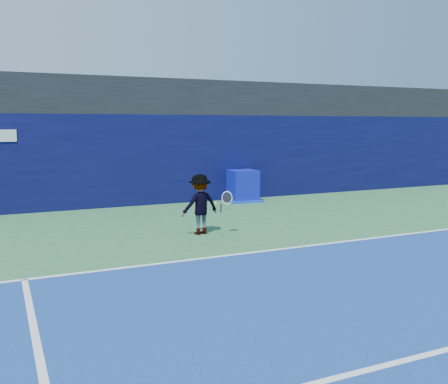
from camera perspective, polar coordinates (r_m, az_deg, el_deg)
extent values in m
plane|color=#316E3E|center=(8.46, 16.37, -10.99)|extent=(80.00, 80.00, 0.00)
cube|color=white|center=(10.80, 5.86, -6.59)|extent=(24.00, 0.10, 0.01)
cube|color=black|center=(18.33, -7.76, 10.55)|extent=(36.00, 3.00, 1.20)
cube|color=#0A0C3B|center=(17.39, -6.68, 3.80)|extent=(36.00, 1.00, 3.00)
cube|color=#0B12A6|center=(17.50, 2.17, 0.73)|extent=(0.97, 0.97, 1.09)
cube|color=#0E36C7|center=(17.57, 2.16, -0.92)|extent=(1.22, 1.22, 0.07)
imported|color=white|center=(12.20, -2.76, -1.42)|extent=(1.00, 0.65, 1.47)
cylinder|color=black|center=(12.16, -0.35, -1.85)|extent=(0.07, 0.13, 0.23)
torus|color=white|center=(12.13, 0.35, -0.67)|extent=(0.27, 0.15, 0.26)
cylinder|color=black|center=(12.13, 0.35, -0.67)|extent=(0.23, 0.12, 0.22)
sphere|color=#CBE419|center=(11.48, -0.95, -1.30)|extent=(0.07, 0.07, 0.07)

